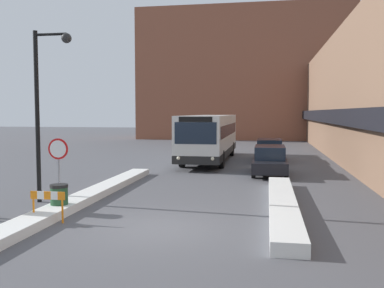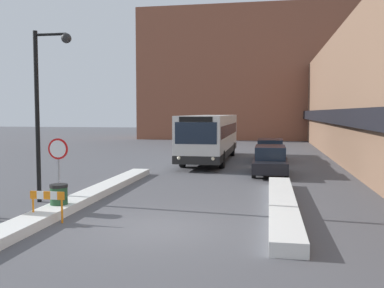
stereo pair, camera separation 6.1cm
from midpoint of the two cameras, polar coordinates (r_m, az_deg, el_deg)
ground_plane at (r=12.49m, az=-4.55°, el=-11.11°), size 160.00×160.00×0.00m
building_row_right at (r=36.32m, az=21.25°, el=5.63°), size 5.50×60.00×8.78m
building_backdrop_far at (r=55.02m, az=7.06°, el=9.10°), size 26.00×8.00×16.06m
snow_bank_left at (r=16.24m, az=-14.43°, el=-7.12°), size 0.90×14.97×0.29m
snow_bank_right at (r=14.94m, az=12.08°, el=-7.91°), size 0.90×9.92×0.37m
city_bus at (r=29.11m, az=2.54°, el=1.06°), size 2.67×12.04×3.11m
parked_car_front at (r=23.15m, az=10.45°, el=-2.15°), size 1.81×4.51×1.52m
parked_car_middle at (r=29.54m, az=10.40°, el=-0.81°), size 1.88×4.76×1.49m
stop_sign at (r=16.15m, az=-17.30°, el=-1.57°), size 0.76×0.08×2.37m
street_lamp at (r=16.45m, az=-19.02°, el=5.99°), size 1.46×0.36×6.23m
trash_bin at (r=14.79m, az=-17.21°, el=-6.96°), size 0.59×0.59×0.95m
construction_barricade at (r=13.62m, az=-18.61°, el=-7.13°), size 1.10×0.06×0.94m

